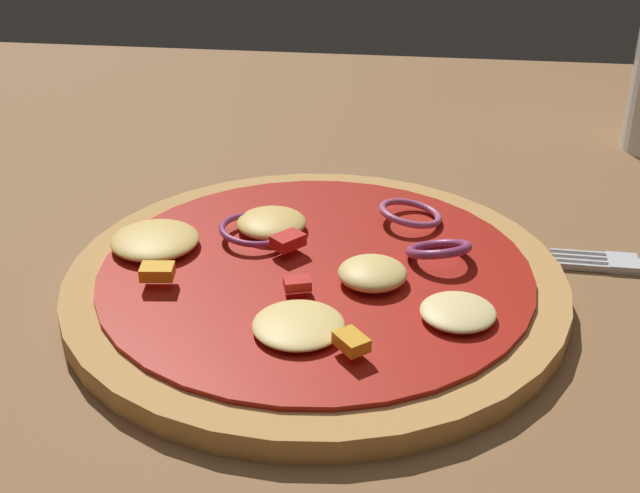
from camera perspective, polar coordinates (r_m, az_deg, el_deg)
name	(u,v)px	position (r m, az deg, el deg)	size (l,w,h in m)	color
dining_table	(282,326)	(0.49, -2.46, -5.17)	(1.42, 0.97, 0.03)	brown
pizza	(314,281)	(0.49, -0.39, -2.23)	(0.28, 0.28, 0.03)	tan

